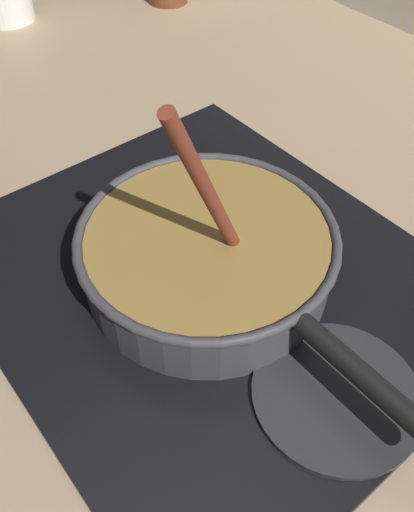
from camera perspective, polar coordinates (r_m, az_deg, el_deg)
The scene contains 5 objects.
ground at distance 0.64m, azimuth -3.88°, elevation -7.20°, with size 2.40×1.60×0.04m, color #9E8466.
hob_plate at distance 0.64m, azimuth 0.00°, elevation -2.36°, with size 0.56×0.48×0.01m, color black.
burner_ring at distance 0.64m, azimuth 0.00°, elevation -1.77°, with size 0.21×0.21×0.01m, color #592D0C.
spare_burner at distance 0.56m, azimuth 13.25°, elevation -13.74°, with size 0.16×0.16×0.01m, color #262628.
cooking_pan at distance 0.61m, azimuth 0.11°, elevation 0.23°, with size 0.45×0.29×0.27m.
Camera 1 is at (0.32, -0.20, 0.49)m, focal length 38.67 mm.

